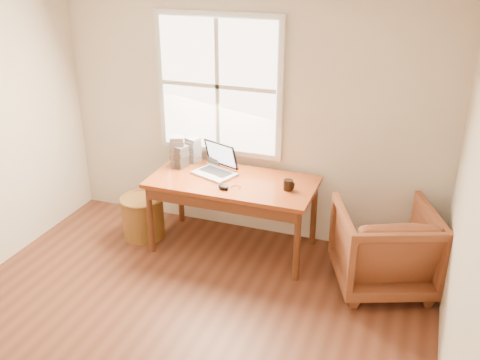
% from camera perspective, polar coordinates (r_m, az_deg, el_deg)
% --- Properties ---
extents(room_shell, '(4.04, 4.54, 2.64)m').
position_cam_1_polar(room_shell, '(3.57, -10.45, -1.65)').
color(room_shell, brown).
rests_on(room_shell, ground).
extents(desk, '(1.60, 0.80, 0.04)m').
position_cam_1_polar(desk, '(5.15, -0.77, -0.20)').
color(desk, brown).
rests_on(desk, room_shell).
extents(armchair, '(1.08, 1.09, 0.77)m').
position_cam_1_polar(armchair, '(4.92, 15.14, -6.89)').
color(armchair, brown).
rests_on(armchair, room_shell).
extents(wicker_stool, '(0.49, 0.49, 0.43)m').
position_cam_1_polar(wicker_stool, '(5.68, -10.28, -3.94)').
color(wicker_stool, brown).
rests_on(wicker_stool, room_shell).
extents(laptop, '(0.52, 0.54, 0.30)m').
position_cam_1_polar(laptop, '(5.21, -2.77, 2.08)').
color(laptop, '#B0B2B7').
rests_on(laptop, desk).
extents(mouse, '(0.14, 0.11, 0.04)m').
position_cam_1_polar(mouse, '(4.95, -1.78, -0.74)').
color(mouse, black).
rests_on(mouse, desk).
extents(coffee_mug, '(0.11, 0.11, 0.10)m').
position_cam_1_polar(coffee_mug, '(4.94, 5.16, -0.53)').
color(coffee_mug, black).
rests_on(coffee_mug, desk).
extents(cd_stack_a, '(0.17, 0.16, 0.26)m').
position_cam_1_polar(cd_stack_a, '(5.56, -5.02, 3.26)').
color(cd_stack_a, silver).
rests_on(cd_stack_a, desk).
extents(cd_stack_b, '(0.18, 0.17, 0.22)m').
position_cam_1_polar(cd_stack_b, '(5.46, -6.45, 2.55)').
color(cd_stack_b, black).
rests_on(cd_stack_b, desk).
extents(cd_stack_c, '(0.17, 0.16, 0.31)m').
position_cam_1_polar(cd_stack_c, '(5.47, -6.68, 3.06)').
color(cd_stack_c, '#A3A5B0').
rests_on(cd_stack_c, desk).
extents(cd_stack_d, '(0.17, 0.16, 0.17)m').
position_cam_1_polar(cd_stack_d, '(5.52, -2.51, 2.67)').
color(cd_stack_d, '#B1B4BD').
rests_on(cd_stack_d, desk).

